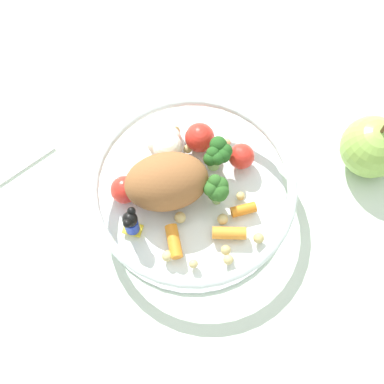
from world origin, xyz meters
name	(u,v)px	position (x,y,z in m)	size (l,w,h in m)	color
ground_plane	(190,207)	(0.00, 0.00, 0.00)	(2.40, 2.40, 0.00)	silver
food_container	(185,185)	(-0.01, 0.01, 0.03)	(0.21, 0.21, 0.06)	white
loose_apple	(372,147)	(0.14, 0.14, 0.03)	(0.07, 0.07, 0.08)	#8CB74C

